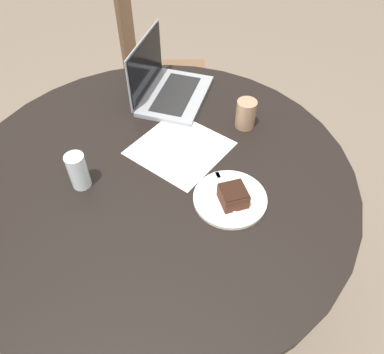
% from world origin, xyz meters
% --- Properties ---
extents(ground_plane, '(12.00, 12.00, 0.00)m').
position_xyz_m(ground_plane, '(0.00, 0.00, 0.00)').
color(ground_plane, '#6B5B4C').
extents(dining_table, '(1.33, 1.33, 0.75)m').
position_xyz_m(dining_table, '(0.00, 0.00, 0.63)').
color(dining_table, black).
rests_on(dining_table, ground_plane).
extents(chair, '(0.50, 0.50, 1.01)m').
position_xyz_m(chair, '(-0.29, 0.95, 0.51)').
color(chair, brown).
rests_on(chair, ground_plane).
extents(paper_document, '(0.40, 0.39, 0.00)m').
position_xyz_m(paper_document, '(0.05, 0.13, 0.76)').
color(paper_document, white).
rests_on(paper_document, dining_table).
extents(plate, '(0.23, 0.23, 0.01)m').
position_xyz_m(plate, '(0.26, -0.07, 0.76)').
color(plate, silver).
rests_on(plate, dining_table).
extents(cake_slice, '(0.11, 0.11, 0.06)m').
position_xyz_m(cake_slice, '(0.27, -0.09, 0.79)').
color(cake_slice, '#472619').
rests_on(cake_slice, plate).
extents(fork, '(0.10, 0.16, 0.00)m').
position_xyz_m(fork, '(0.23, -0.03, 0.77)').
color(fork, silver).
rests_on(fork, plate).
extents(coffee_glass, '(0.07, 0.07, 0.11)m').
position_xyz_m(coffee_glass, '(0.26, 0.30, 0.81)').
color(coffee_glass, '#997556').
rests_on(coffee_glass, dining_table).
extents(water_glass, '(0.06, 0.06, 0.13)m').
position_xyz_m(water_glass, '(-0.22, -0.10, 0.82)').
color(water_glass, silver).
rests_on(water_glass, dining_table).
extents(laptop, '(0.27, 0.35, 0.24)m').
position_xyz_m(laptop, '(-0.06, 0.42, 0.80)').
color(laptop, gray).
rests_on(laptop, dining_table).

